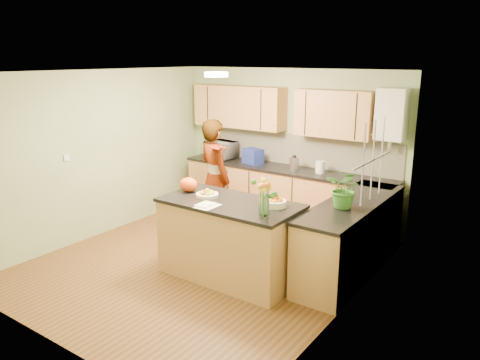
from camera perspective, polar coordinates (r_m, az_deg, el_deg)
The scene contains 28 objects.
floor at distance 6.40m, azimuth -4.31°, elevation -9.97°, with size 4.50×4.50×0.00m, color #5A3319.
ceiling at distance 5.81m, azimuth -4.79°, elevation 13.00°, with size 4.00×4.50×0.02m, color silver.
wall_back at distance 7.81m, azimuth 6.03°, elevation 4.20°, with size 4.00×0.02×2.50m, color gray.
wall_front at distance 4.56m, azimuth -22.87°, elevation -4.69°, with size 4.00×0.02×2.50m, color gray.
wall_left at distance 7.39m, azimuth -16.61°, elevation 3.06°, with size 0.02×4.50×2.50m, color gray.
wall_right at distance 5.00m, azimuth 13.48°, elevation -2.23°, with size 0.02×4.50×2.50m, color gray.
back_counter at distance 7.69m, azimuth 5.43°, elevation -1.92°, with size 3.64×0.62×0.94m.
right_counter at distance 6.10m, azimuth 13.42°, elevation -6.82°, with size 0.62×2.24×0.94m.
splashback at distance 7.76m, azimuth 6.61°, elevation 3.74°, with size 3.60×0.02×0.52m, color #EDE9CE.
upper_cabinets at distance 7.66m, azimuth 4.37°, elevation 8.58°, with size 3.20×0.34×0.70m.
boiler at distance 6.91m, azimuth 18.03°, elevation 7.60°, with size 0.40×0.30×0.86m.
window_right at distance 5.47m, azimuth 15.95°, elevation 2.33°, with size 0.01×1.30×1.05m.
light_switch at distance 7.03m, azimuth -20.37°, elevation 2.57°, with size 0.02×0.09×0.09m, color silver.
ceiling_lamp at distance 6.05m, azimuth -2.92°, elevation 12.74°, with size 0.30×0.30×0.07m.
peninsula_island at distance 5.82m, azimuth -1.22°, elevation -7.25°, with size 1.71×0.88×0.98m.
fruit_dish at distance 5.85m, azimuth -4.02°, elevation -1.67°, with size 0.28×0.28×0.10m.
orange_bowl at distance 5.47m, azimuth 4.34°, elevation -2.61°, with size 0.26×0.26×0.15m.
flower_vase at distance 5.09m, azimuth 2.98°, elevation -0.55°, with size 0.29×0.29×0.53m.
orange_bag at distance 6.09m, azimuth -6.30°, elevation -0.55°, with size 0.24×0.21×0.18m, color #F14C13.
papers at distance 5.49m, azimuth -3.95°, elevation -3.17°, with size 0.21×0.29×0.01m, color white.
violinist at distance 7.05m, azimuth -3.07°, elevation 0.18°, with size 0.66×0.43×1.80m, color #E8A98E.
violin at distance 6.65m, azimuth -2.94°, elevation 4.04°, with size 0.54×0.22×0.11m, color #511205, non-canonical shape.
microwave at distance 8.28m, azimuth -2.36°, elevation 3.75°, with size 0.54×0.37×0.30m, color silver.
blue_box at distance 7.83m, azimuth 1.60°, elevation 2.93°, with size 0.31×0.23×0.25m, color navy.
kettle at distance 7.43m, azimuth 6.62°, elevation 2.09°, with size 0.15×0.15×0.28m.
jar_cream at distance 7.31m, azimuth 9.65°, elevation 1.56°, with size 0.12×0.12×0.18m, color #F9F0C7.
jar_white at distance 7.27m, azimuth 9.81°, elevation 1.54°, with size 0.12×0.12×0.19m, color silver.
potted_plant at distance 5.62m, azimuth 12.72°, elevation -1.07°, with size 0.43×0.37×0.47m, color #367727.
Camera 1 is at (3.71, -4.47, 2.68)m, focal length 35.00 mm.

